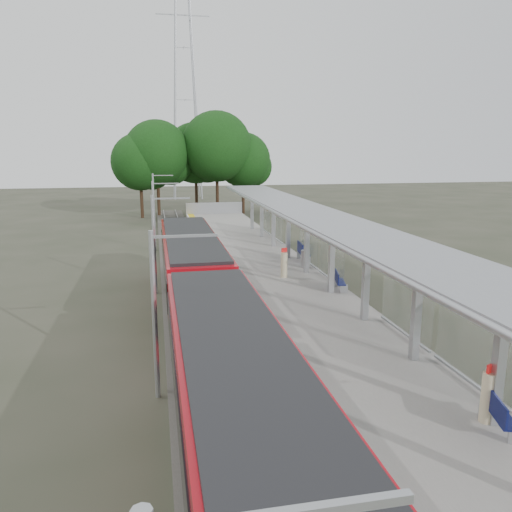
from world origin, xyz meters
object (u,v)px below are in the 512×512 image
Objects in this scene: bench_mid at (339,280)px; info_pillar_far at (284,265)px; train at (205,308)px; bench_near at (499,413)px; bench_far at (302,251)px; info_pillar_near at (488,397)px; litter_bin at (305,259)px.

info_pillar_far is (-2.02, 2.90, 0.21)m from bench_mid.
train reaches higher than bench_mid.
bench_mid is at bearing 34.67° from train.
bench_far reaches higher than bench_near.
train is 19.53× the size of bench_mid.
bench_far is (0.74, 19.21, 0.11)m from bench_near.
bench_near is 0.49m from info_pillar_near.
info_pillar_near reaches higher than bench_mid.
bench_far is at bearing 58.03° from train.
bench_near is at bearing -114.33° from info_pillar_near.
bench_near is at bearing -79.54° from bench_mid.
litter_bin is (0.41, 17.08, -0.16)m from info_pillar_near.
train is 9.76m from info_pillar_near.
bench_near is 0.90× the size of info_pillar_far.
info_pillar_far is at bearing 57.16° from train.
bench_near is 12.72m from bench_mid.
info_pillar_near is at bearing -91.36° from litter_bin.
bench_far is 18.77m from info_pillar_near.
bench_near reaches higher than bench_mid.
info_pillar_far is (-2.09, -3.61, 0.09)m from bench_far.
litter_bin reaches higher than bench_mid.
bench_near is 19.23m from bench_far.
info_pillar_far is (-1.37, 15.14, 0.02)m from info_pillar_near.
bench_mid is at bearing -87.18° from litter_bin.
train reaches higher than litter_bin.
train is at bearing 145.67° from bench_near.
info_pillar_near reaches higher than bench_far.
litter_bin is at bearing 55.01° from train.
litter_bin is (1.78, 1.94, -0.18)m from info_pillar_far.
train is at bearing -116.39° from bench_far.
litter_bin is (6.79, 9.69, -0.54)m from train.
litter_bin is (-0.31, -1.68, -0.10)m from bench_far.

